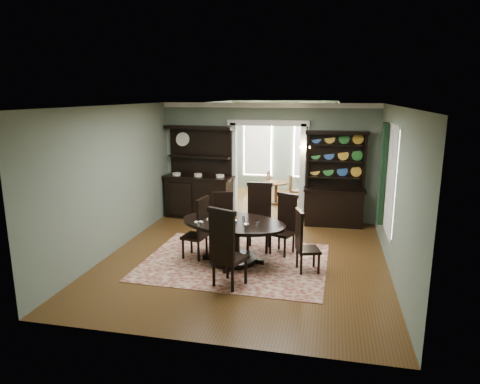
% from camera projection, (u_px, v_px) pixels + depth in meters
% --- Properties ---
extents(room, '(5.51, 6.01, 3.01)m').
position_uv_depth(room, '(245.00, 181.00, 8.21)').
color(room, '#583817').
rests_on(room, ground).
extents(parlor, '(3.51, 3.50, 3.01)m').
position_uv_depth(parlor, '(280.00, 149.00, 13.45)').
color(parlor, '#583817').
rests_on(parlor, ground).
extents(doorway_trim, '(2.08, 0.25, 2.57)m').
position_uv_depth(doorway_trim, '(268.00, 157.00, 11.01)').
color(doorway_trim, white).
rests_on(doorway_trim, floor).
extents(right_window, '(0.15, 1.47, 2.12)m').
position_uv_depth(right_window, '(387.00, 177.00, 8.50)').
color(right_window, white).
rests_on(right_window, wall_right).
extents(wall_sconce, '(0.27, 0.21, 0.21)m').
position_uv_depth(wall_sconce, '(305.00, 149.00, 10.61)').
color(wall_sconce, gold).
rests_on(wall_sconce, back_wall_right).
extents(rug, '(3.58, 2.83, 0.01)m').
position_uv_depth(rug, '(235.00, 262.00, 8.38)').
color(rug, maroon).
rests_on(rug, floor).
extents(dining_table, '(2.34, 2.33, 0.83)m').
position_uv_depth(dining_table, '(233.00, 234.00, 8.26)').
color(dining_table, black).
rests_on(dining_table, rug).
extents(centerpiece, '(1.29, 0.83, 0.21)m').
position_uv_depth(centerpiece, '(231.00, 219.00, 8.13)').
color(centerpiece, silver).
rests_on(centerpiece, dining_table).
extents(chair_far_left, '(0.53, 0.51, 1.16)m').
position_uv_depth(chair_far_left, '(223.00, 217.00, 9.23)').
color(chair_far_left, black).
rests_on(chair_far_left, rug).
extents(chair_far_mid, '(0.55, 0.53, 1.42)m').
position_uv_depth(chair_far_mid, '(259.00, 214.00, 8.97)').
color(chair_far_mid, black).
rests_on(chair_far_mid, rug).
extents(chair_far_right, '(0.60, 0.59, 1.24)m').
position_uv_depth(chair_far_right, '(285.00, 222.00, 8.76)').
color(chair_far_right, black).
rests_on(chair_far_right, rug).
extents(chair_end_left, '(0.52, 0.53, 1.25)m').
position_uv_depth(chair_end_left, '(199.00, 227.00, 8.43)').
color(chair_end_left, black).
rests_on(chair_end_left, rug).
extents(chair_end_right, '(0.52, 0.54, 1.17)m').
position_uv_depth(chair_end_right, '(303.00, 240.00, 7.80)').
color(chair_end_right, black).
rests_on(chair_end_right, rug).
extents(chair_near, '(0.67, 0.66, 1.41)m').
position_uv_depth(chair_near, '(225.00, 247.00, 7.10)').
color(chair_near, black).
rests_on(chair_near, rug).
extents(sideboard, '(1.89, 0.83, 2.41)m').
position_uv_depth(sideboard, '(199.00, 186.00, 11.28)').
color(sideboard, black).
rests_on(sideboard, floor).
extents(welsh_dresser, '(1.52, 0.60, 2.34)m').
position_uv_depth(welsh_dresser, '(334.00, 192.00, 10.60)').
color(welsh_dresser, black).
rests_on(welsh_dresser, floor).
extents(parlor_table, '(0.72, 0.72, 0.66)m').
position_uv_depth(parlor_table, '(276.00, 190.00, 12.73)').
color(parlor_table, '#523017').
rests_on(parlor_table, parlor_floor).
extents(parlor_chair_left, '(0.40, 0.39, 0.92)m').
position_uv_depth(parlor_chair_left, '(265.00, 185.00, 13.12)').
color(parlor_chair_left, '#523017').
rests_on(parlor_chair_left, parlor_floor).
extents(parlor_chair_right, '(0.41, 0.40, 0.89)m').
position_uv_depth(parlor_chair_right, '(294.00, 189.00, 12.60)').
color(parlor_chair_right, '#523017').
rests_on(parlor_chair_right, parlor_floor).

